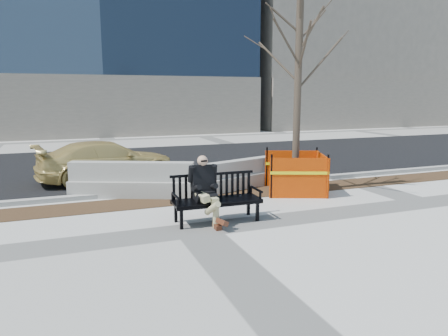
{
  "coord_description": "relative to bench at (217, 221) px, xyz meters",
  "views": [
    {
      "loc": [
        -2.43,
        -8.03,
        2.8
      ],
      "look_at": [
        1.0,
        0.99,
        1.09
      ],
      "focal_mm": 33.43,
      "sensor_mm": 36.0,
      "label": 1
    }
  ],
  "objects": [
    {
      "name": "mulch_strip",
      "position": [
        -0.6,
        2.21,
        0.0
      ],
      "size": [
        40.0,
        1.2,
        0.02
      ],
      "primitive_type": "cube",
      "color": "#47301C",
      "rests_on": "ground"
    },
    {
      "name": "asphalt_street",
      "position": [
        -0.6,
        8.41,
        0.0
      ],
      "size": [
        60.0,
        10.4,
        0.01
      ],
      "primitive_type": "cube",
      "color": "black",
      "rests_on": "ground"
    },
    {
      "name": "ground",
      "position": [
        -0.6,
        -0.39,
        0.0
      ],
      "size": [
        120.0,
        120.0,
        0.0
      ],
      "primitive_type": "plane",
      "color": "beige",
      "rests_on": "ground"
    },
    {
      "name": "jersey_barrier_right",
      "position": [
        2.16,
        3.06,
        0.0
      ],
      "size": [
        3.06,
        1.55,
        0.87
      ],
      "primitive_type": null,
      "rotation": [
        0.0,
        0.0,
        0.33
      ],
      "color": "#9D9A92",
      "rests_on": "ground"
    },
    {
      "name": "seated_man",
      "position": [
        -0.27,
        0.06,
        0.0
      ],
      "size": [
        0.65,
        1.06,
        1.47
      ],
      "primitive_type": null,
      "rotation": [
        0.0,
        0.0,
        -0.02
      ],
      "color": "black",
      "rests_on": "ground"
    },
    {
      "name": "curb",
      "position": [
        -0.6,
        3.16,
        0.06
      ],
      "size": [
        60.0,
        0.25,
        0.12
      ],
      "primitive_type": "cube",
      "color": "#9E9B93",
      "rests_on": "ground"
    },
    {
      "name": "jersey_barrier_left",
      "position": [
        -1.41,
        3.01,
        0.0
      ],
      "size": [
        3.41,
        1.98,
        0.98
      ],
      "primitive_type": null,
      "rotation": [
        0.0,
        0.0,
        -0.41
      ],
      "color": "#9F9C94",
      "rests_on": "ground"
    },
    {
      "name": "bench",
      "position": [
        0.0,
        0.0,
        0.0
      ],
      "size": [
        2.02,
        0.76,
        1.07
      ],
      "primitive_type": null,
      "rotation": [
        0.0,
        0.0,
        -0.02
      ],
      "color": "black",
      "rests_on": "ground"
    },
    {
      "name": "tree_fence",
      "position": [
        3.08,
        1.88,
        0.0
      ],
      "size": [
        3.15,
        3.15,
        6.06
      ],
      "primitive_type": null,
      "rotation": [
        0.0,
        0.0,
        -0.38
      ],
      "color": "#ED4D01",
      "rests_on": "ground"
    },
    {
      "name": "sedan",
      "position": [
        -1.81,
        5.52,
        0.0
      ],
      "size": [
        4.71,
        2.56,
        1.29
      ],
      "primitive_type": "imported",
      "rotation": [
        0.0,
        0.0,
        1.75
      ],
      "color": "tan",
      "rests_on": "ground"
    }
  ]
}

